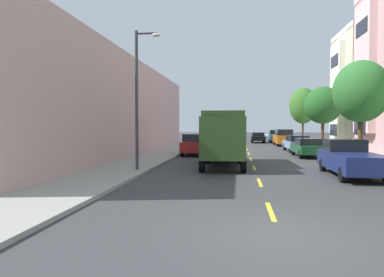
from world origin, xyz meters
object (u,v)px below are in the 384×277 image
delivery_box_truck (223,135)px  parked_suv_orange (284,137)px  parked_pickup_navy (350,159)px  moving_black_sedan (258,137)px  parked_pickup_teal (277,136)px  parked_sedan_silver (212,138)px  street_tree_third (323,105)px  parked_pickup_red (196,145)px  street_tree_second (361,92)px  street_lamp (139,90)px  street_tree_farthest (303,106)px  parked_wagon_sky (297,143)px  parked_sedan_burgundy (218,135)px  parked_sedan_forest (308,147)px

delivery_box_truck → parked_suv_orange: size_ratio=1.60×
parked_pickup_navy → moving_black_sedan: 31.48m
parked_pickup_teal → parked_sedan_silver: bearing=-153.8°
parked_suv_orange → parked_pickup_teal: parked_suv_orange is taller
street_tree_third → parked_pickup_red: street_tree_third is taller
moving_black_sedan → delivery_box_truck: bearing=-97.4°
street_tree_second → parked_sedan_silver: (-10.76, 23.76, -3.69)m
street_lamp → parked_pickup_navy: (10.34, -0.07, -3.41)m
street_lamp → delivery_box_truck: (4.15, 3.57, -2.38)m
parked_pickup_red → parked_suv_orange: parked_suv_orange is taller
parked_pickup_navy → parked_pickup_teal: same height
street_tree_third → delivery_box_truck: size_ratio=0.73×
street_tree_second → parked_pickup_teal: (-1.92, 28.11, -3.61)m
street_lamp → moving_black_sedan: (7.75, 31.30, -3.49)m
parked_sedan_silver → parked_suv_orange: 9.58m
street_tree_farthest → parked_pickup_teal: 10.11m
parked_wagon_sky → parked_pickup_teal: size_ratio=0.89×
parked_suv_orange → delivery_box_truck: bearing=-106.4°
street_lamp → parked_sedan_silver: bearing=86.8°
delivery_box_truck → parked_wagon_sky: delivery_box_truck is taller
delivery_box_truck → parked_pickup_navy: delivery_box_truck is taller
parked_sedan_burgundy → moving_black_sedan: (6.14, -10.83, 0.00)m
parked_sedan_silver → moving_black_sedan: (6.16, 2.82, 0.00)m
street_tree_second → parked_sedan_forest: (-2.07, 5.21, -3.69)m
street_lamp → parked_sedan_burgundy: bearing=87.8°
parked_sedan_forest → parked_pickup_navy: 10.01m
street_tree_second → delivery_box_truck: (-8.21, -1.15, -2.58)m
parked_sedan_silver → parked_pickup_navy: parked_pickup_navy is taller
delivery_box_truck → moving_black_sedan: size_ratio=1.72×
parked_pickup_teal → street_tree_farthest: bearing=-78.1°
parked_pickup_red → parked_wagon_sky: (8.77, 4.78, -0.02)m
parked_pickup_red → parked_suv_orange: bearing=57.7°
parked_pickup_teal → parked_pickup_red: bearing=-111.8°
street_tree_farthest → moving_black_sedan: size_ratio=1.46×
street_tree_farthest → parked_wagon_sky: size_ratio=1.38×
parked_sedan_silver → parked_sedan_forest: bearing=-64.9°
delivery_box_truck → street_tree_second: bearing=8.0°
street_lamp → parked_pickup_teal: size_ratio=1.33×
street_tree_second → parked_suv_orange: 20.28m
parked_sedan_forest → parked_pickup_red: bearing=174.4°
parked_sedan_silver → parked_wagon_sky: parked_wagon_sky is taller
parked_suv_orange → moving_black_sedan: parked_suv_orange is taller
delivery_box_truck → parked_sedan_silver: (-2.56, 24.91, -1.11)m
parked_suv_orange → parked_pickup_red: bearing=-122.3°
parked_pickup_red → parked_sedan_silver: parked_pickup_red is taller
parked_wagon_sky → parked_sedan_burgundy: (-8.77, 26.56, -0.05)m
street_tree_third → street_lamp: street_lamp is taller
parked_sedan_silver → parked_pickup_navy: (8.75, -28.55, 0.08)m
street_lamp → moving_black_sedan: bearing=76.1°
street_tree_farthest → parked_pickup_red: street_tree_farthest is taller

